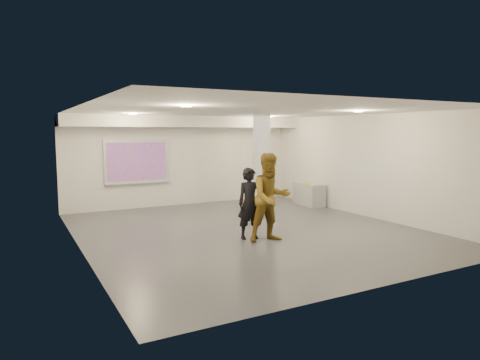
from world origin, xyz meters
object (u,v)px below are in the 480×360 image
projection_screen (137,162)px  woman (250,203)px  man (270,198)px  column (262,165)px  credenza (309,194)px

projection_screen → woman: (1.25, -5.20, -0.70)m
woman → man: bearing=-48.6°
woman → projection_screen: bearing=111.2°
column → projection_screen: bearing=139.4°
woman → man: 0.55m
projection_screen → woman: size_ratio=1.26×
projection_screen → credenza: 5.84m
man → woman: bearing=129.0°
column → credenza: size_ratio=2.32×
column → man: bearing=-117.7°
credenza → man: man is taller
projection_screen → credenza: bearing=-21.7°
credenza → woman: (-4.07, -3.08, 0.45)m
column → projection_screen: 4.08m
man → projection_screen: bearing=110.6°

